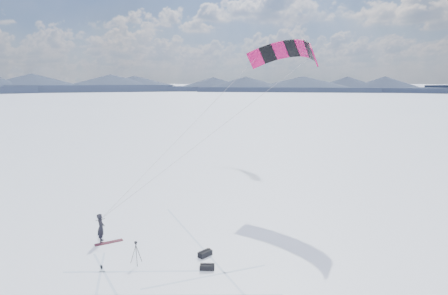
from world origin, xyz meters
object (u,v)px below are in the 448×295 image
snowkiter (102,242)px  tripod (136,249)px  snowboard (109,242)px  gear_bag_a (205,254)px  gear_bag_b (207,267)px

snowkiter → tripod: 3.83m
snowboard → gear_bag_a: size_ratio=1.89×
snowboard → gear_bag_b: 6.60m
tripod → gear_bag_a: size_ratio=1.44×
gear_bag_a → gear_bag_b: bearing=-128.8°
snowboard → tripod: size_ratio=1.32×
tripod → gear_bag_b: tripod is taller
snowkiter → gear_bag_a: bearing=-124.3°
tripod → snowkiter: bearing=85.3°
snowkiter → snowboard: (0.34, -0.36, 0.02)m
snowkiter → gear_bag_b: bearing=-135.1°
tripod → gear_bag_a: (3.45, -0.87, -0.63)m
snowkiter → gear_bag_a: (4.55, -4.45, 0.15)m
snowboard → gear_bag_a: (4.22, -4.10, 0.13)m
snowboard → tripod: (0.77, -3.22, 0.76)m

